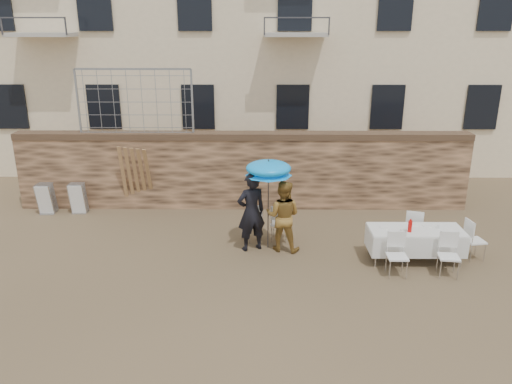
{
  "coord_description": "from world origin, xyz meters",
  "views": [
    {
      "loc": [
        0.48,
        -8.96,
        5.16
      ],
      "look_at": [
        0.4,
        2.2,
        1.4
      ],
      "focal_mm": 35.0,
      "sensor_mm": 36.0,
      "label": 1
    }
  ],
  "objects_px": {
    "couple_chair_left": "(252,222)",
    "couple_chair_right": "(280,222)",
    "table_chair_front_left": "(397,256)",
    "chair_stack_left": "(49,196)",
    "woman_dress": "(283,216)",
    "chair_stack_right": "(80,197)",
    "soda_bottle": "(410,226)",
    "table_chair_side": "(475,239)",
    "table_chair_front_right": "(449,256)",
    "table_chair_back": "(414,228)",
    "umbrella": "(268,171)",
    "man_suit": "(251,212)",
    "banquet_table": "(416,231)"
  },
  "relations": [
    {
      "from": "couple_chair_left",
      "to": "table_chair_side",
      "type": "height_order",
      "value": "same"
    },
    {
      "from": "woman_dress",
      "to": "table_chair_back",
      "type": "relative_size",
      "value": 1.8
    },
    {
      "from": "man_suit",
      "to": "table_chair_back",
      "type": "xyz_separation_m",
      "value": [
        3.94,
        0.23,
        -0.48
      ]
    },
    {
      "from": "chair_stack_left",
      "to": "chair_stack_right",
      "type": "relative_size",
      "value": 1.0
    },
    {
      "from": "woman_dress",
      "to": "table_chair_side",
      "type": "bearing_deg",
      "value": -171.1
    },
    {
      "from": "woman_dress",
      "to": "chair_stack_right",
      "type": "height_order",
      "value": "woman_dress"
    },
    {
      "from": "table_chair_side",
      "to": "banquet_table",
      "type": "bearing_deg",
      "value": 85.35
    },
    {
      "from": "banquet_table",
      "to": "chair_stack_left",
      "type": "distance_m",
      "value": 10.11
    },
    {
      "from": "soda_bottle",
      "to": "chair_stack_left",
      "type": "bearing_deg",
      "value": 161.03
    },
    {
      "from": "man_suit",
      "to": "table_chair_front_left",
      "type": "height_order",
      "value": "man_suit"
    },
    {
      "from": "table_chair_front_left",
      "to": "chair_stack_right",
      "type": "bearing_deg",
      "value": 154.95
    },
    {
      "from": "couple_chair_left",
      "to": "table_chair_front_left",
      "type": "bearing_deg",
      "value": 114.79
    },
    {
      "from": "couple_chair_left",
      "to": "couple_chair_right",
      "type": "xyz_separation_m",
      "value": [
        0.7,
        0.0,
        0.0
      ]
    },
    {
      "from": "table_chair_back",
      "to": "chair_stack_left",
      "type": "relative_size",
      "value": 1.04
    },
    {
      "from": "table_chair_front_right",
      "to": "table_chair_back",
      "type": "distance_m",
      "value": 1.58
    },
    {
      "from": "banquet_table",
      "to": "table_chair_side",
      "type": "relative_size",
      "value": 2.19
    },
    {
      "from": "soda_bottle",
      "to": "table_chair_front_left",
      "type": "height_order",
      "value": "soda_bottle"
    },
    {
      "from": "couple_chair_left",
      "to": "chair_stack_right",
      "type": "xyz_separation_m",
      "value": [
        -4.98,
        1.97,
        -0.02
      ]
    },
    {
      "from": "couple_chair_right",
      "to": "soda_bottle",
      "type": "bearing_deg",
      "value": 165.01
    },
    {
      "from": "man_suit",
      "to": "woman_dress",
      "type": "relative_size",
      "value": 1.11
    },
    {
      "from": "couple_chair_left",
      "to": "table_chair_back",
      "type": "relative_size",
      "value": 1.0
    },
    {
      "from": "woman_dress",
      "to": "umbrella",
      "type": "bearing_deg",
      "value": -0.92
    },
    {
      "from": "woman_dress",
      "to": "soda_bottle",
      "type": "bearing_deg",
      "value": -179.47
    },
    {
      "from": "table_chair_back",
      "to": "table_chair_side",
      "type": "relative_size",
      "value": 1.0
    },
    {
      "from": "table_chair_side",
      "to": "couple_chair_right",
      "type": "bearing_deg",
      "value": 68.31
    },
    {
      "from": "umbrella",
      "to": "chair_stack_left",
      "type": "height_order",
      "value": "umbrella"
    },
    {
      "from": "table_chair_front_right",
      "to": "chair_stack_left",
      "type": "relative_size",
      "value": 1.04
    },
    {
      "from": "woman_dress",
      "to": "couple_chair_right",
      "type": "height_order",
      "value": "woman_dress"
    },
    {
      "from": "chair_stack_left",
      "to": "couple_chair_left",
      "type": "bearing_deg",
      "value": -18.49
    },
    {
      "from": "soda_bottle",
      "to": "table_chair_back",
      "type": "bearing_deg",
      "value": 67.17
    },
    {
      "from": "soda_bottle",
      "to": "table_chair_side",
      "type": "height_order",
      "value": "soda_bottle"
    },
    {
      "from": "table_chair_front_left",
      "to": "table_chair_back",
      "type": "relative_size",
      "value": 1.0
    },
    {
      "from": "man_suit",
      "to": "banquet_table",
      "type": "bearing_deg",
      "value": 147.98
    },
    {
      "from": "soda_bottle",
      "to": "table_chair_front_right",
      "type": "height_order",
      "value": "soda_bottle"
    },
    {
      "from": "banquet_table",
      "to": "table_chair_side",
      "type": "xyz_separation_m",
      "value": [
        1.4,
        0.1,
        -0.25
      ]
    },
    {
      "from": "woman_dress",
      "to": "table_chair_front_left",
      "type": "relative_size",
      "value": 1.8
    },
    {
      "from": "umbrella",
      "to": "table_chair_front_right",
      "type": "xyz_separation_m",
      "value": [
        3.84,
        -1.42,
        -1.46
      ]
    },
    {
      "from": "woman_dress",
      "to": "chair_stack_right",
      "type": "relative_size",
      "value": 1.88
    },
    {
      "from": "woman_dress",
      "to": "table_chair_side",
      "type": "distance_m",
      "value": 4.43
    },
    {
      "from": "banquet_table",
      "to": "chair_stack_right",
      "type": "bearing_deg",
      "value": 160.5
    },
    {
      "from": "table_chair_front_left",
      "to": "table_chair_front_right",
      "type": "relative_size",
      "value": 1.0
    },
    {
      "from": "table_chair_front_left",
      "to": "chair_stack_left",
      "type": "distance_m",
      "value": 9.8
    },
    {
      "from": "man_suit",
      "to": "table_chair_front_left",
      "type": "distance_m",
      "value": 3.44
    },
    {
      "from": "soda_bottle",
      "to": "table_chair_front_left",
      "type": "relative_size",
      "value": 0.27
    },
    {
      "from": "woman_dress",
      "to": "table_chair_front_right",
      "type": "xyz_separation_m",
      "value": [
        3.49,
        -1.32,
        -0.38
      ]
    },
    {
      "from": "soda_bottle",
      "to": "chair_stack_left",
      "type": "relative_size",
      "value": 0.28
    },
    {
      "from": "chair_stack_right",
      "to": "umbrella",
      "type": "bearing_deg",
      "value": -24.19
    },
    {
      "from": "table_chair_front_left",
      "to": "woman_dress",
      "type": "bearing_deg",
      "value": 151.31
    },
    {
      "from": "woman_dress",
      "to": "table_chair_front_left",
      "type": "bearing_deg",
      "value": 166.09
    },
    {
      "from": "woman_dress",
      "to": "couple_chair_right",
      "type": "xyz_separation_m",
      "value": [
        -0.05,
        0.55,
        -0.38
      ]
    }
  ]
}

